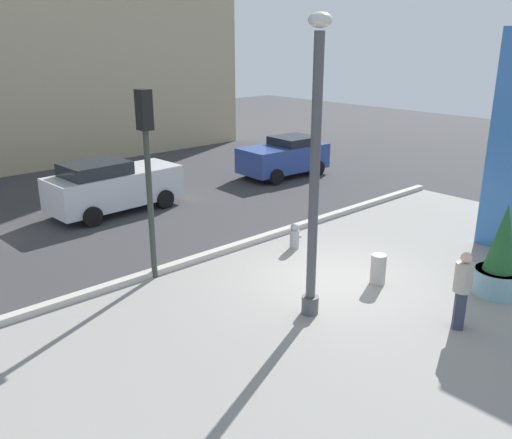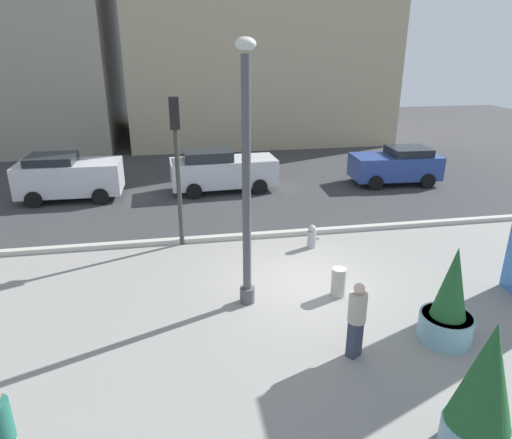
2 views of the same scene
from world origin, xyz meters
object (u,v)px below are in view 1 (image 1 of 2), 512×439
(car_far_lane, at_px, (284,156))
(fire_hydrant, at_px, (295,236))
(pedestrian_crossing, at_px, (462,287))
(traffic_light_far_side, at_px, (147,155))
(lamp_post, at_px, (314,180))
(potted_plant_by_pillar, at_px, (501,259))
(car_passing_lane, at_px, (113,186))
(concrete_bollard, at_px, (378,269))

(car_far_lane, bearing_deg, fire_hydrant, -132.99)
(pedestrian_crossing, bearing_deg, traffic_light_far_side, 117.50)
(lamp_post, relative_size, fire_hydrant, 8.05)
(lamp_post, distance_m, potted_plant_by_pillar, 4.94)
(lamp_post, relative_size, pedestrian_crossing, 3.66)
(car_passing_lane, relative_size, pedestrian_crossing, 2.74)
(lamp_post, bearing_deg, fire_hydrant, 49.02)
(lamp_post, distance_m, car_far_lane, 12.39)
(fire_hydrant, xyz_separation_m, traffic_light_far_side, (-3.93, 0.97, 2.67))
(potted_plant_by_pillar, xyz_separation_m, car_far_lane, (4.35, 11.25, -0.01))
(car_far_lane, relative_size, pedestrian_crossing, 2.37)
(fire_hydrant, height_order, pedestrian_crossing, pedestrian_crossing)
(concrete_bollard, xyz_separation_m, traffic_light_far_side, (-3.74, 3.90, 2.67))
(concrete_bollard, bearing_deg, car_passing_lane, 101.29)
(traffic_light_far_side, bearing_deg, lamp_post, -68.99)
(fire_hydrant, bearing_deg, potted_plant_by_pillar, -74.40)
(lamp_post, bearing_deg, traffic_light_far_side, 111.01)
(potted_plant_by_pillar, relative_size, pedestrian_crossing, 1.30)
(lamp_post, distance_m, car_passing_lane, 9.55)
(car_far_lane, bearing_deg, concrete_bollard, -123.15)
(lamp_post, xyz_separation_m, car_passing_lane, (0.40, 9.32, -2.04))
(potted_plant_by_pillar, bearing_deg, car_far_lane, 68.87)
(traffic_light_far_side, bearing_deg, concrete_bollard, -46.22)
(lamp_post, xyz_separation_m, potted_plant_by_pillar, (3.88, -2.22, -2.08))
(concrete_bollard, xyz_separation_m, car_far_lane, (5.95, 9.11, 0.47))
(concrete_bollard, relative_size, car_far_lane, 0.19)
(fire_hydrant, bearing_deg, lamp_post, -130.98)
(car_far_lane, bearing_deg, lamp_post, -132.37)
(concrete_bollard, relative_size, pedestrian_crossing, 0.46)
(car_passing_lane, bearing_deg, traffic_light_far_side, -108.69)
(lamp_post, relative_size, potted_plant_by_pillar, 2.81)
(fire_hydrant, bearing_deg, car_passing_lane, 107.73)
(car_passing_lane, height_order, pedestrian_crossing, car_passing_lane)
(concrete_bollard, distance_m, car_far_lane, 10.90)
(lamp_post, height_order, traffic_light_far_side, lamp_post)
(car_far_lane, bearing_deg, pedestrian_crossing, -119.43)
(concrete_bollard, distance_m, car_passing_lane, 9.61)
(concrete_bollard, height_order, car_passing_lane, car_passing_lane)
(fire_hydrant, xyz_separation_m, car_passing_lane, (-2.07, 6.48, 0.53))
(concrete_bollard, xyz_separation_m, car_passing_lane, (-1.88, 9.41, 0.52))
(lamp_post, relative_size, car_far_lane, 1.54)
(car_passing_lane, bearing_deg, potted_plant_by_pillar, -73.20)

